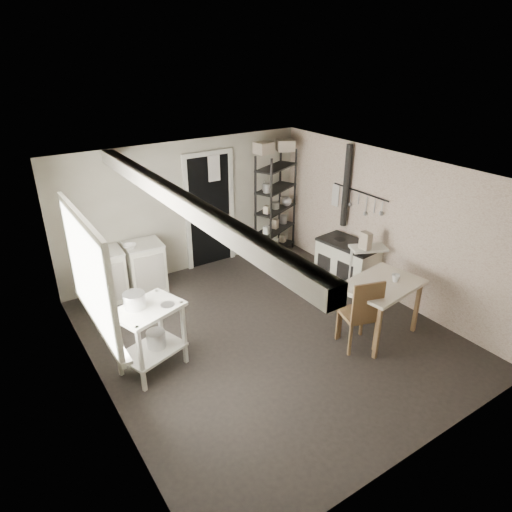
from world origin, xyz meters
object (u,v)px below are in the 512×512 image
stockpot (135,304)px  prep_table (152,342)px  base_cabinets (126,269)px  work_table (379,311)px  flour_sack (268,255)px  chair (358,314)px  shelf_rack (276,207)px  stove (347,261)px

stockpot → prep_table: bearing=-37.7°
base_cabinets → work_table: size_ratio=1.17×
stockpot → work_table: bearing=-20.1°
base_cabinets → flour_sack: (2.46, -0.43, -0.22)m
prep_table → chair: 2.68m
work_table → flour_sack: size_ratio=2.07×
flour_sack → stockpot: bearing=-153.3°
prep_table → work_table: prep_table is taller
shelf_rack → chair: size_ratio=1.87×
stockpot → chair: size_ratio=0.27×
stockpot → base_cabinets: 2.03m
prep_table → work_table: 3.07m
prep_table → flour_sack: bearing=29.1°
work_table → chair: bearing=-177.9°
stockpot → flour_sack: (2.94, 1.48, -0.70)m
work_table → shelf_rack: bearing=82.8°
work_table → flour_sack: (-0.07, 2.59, -0.14)m
base_cabinets → work_table: 3.94m
base_cabinets → flour_sack: size_ratio=2.43×
stove → work_table: stove is taller
flour_sack → stove: bearing=-61.0°
base_cabinets → work_table: bearing=-46.0°
stove → flour_sack: stove is taller
base_cabinets → work_table: base_cabinets is taller
base_cabinets → shelf_rack: size_ratio=0.64×
stockpot → shelf_rack: (3.39, 1.88, 0.01)m
prep_table → shelf_rack: shelf_rack is taller
prep_table → base_cabinets: 2.04m
stockpot → chair: bearing=-23.4°
shelf_rack → flour_sack: size_ratio=3.78×
stockpot → base_cabinets: (0.48, 1.92, -0.48)m
prep_table → chair: (2.47, -1.03, 0.09)m
shelf_rack → stove: size_ratio=1.99×
prep_table → chair: chair is taller
flour_sack → work_table: bearing=-88.4°
prep_table → chair: size_ratio=0.85×
base_cabinets → chair: (2.10, -3.04, 0.03)m
base_cabinets → chair: bearing=-51.2°
work_table → stockpot: bearing=159.9°
flour_sack → shelf_rack: bearing=41.8°
stockpot → work_table: 3.26m
chair → stove: bearing=67.6°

